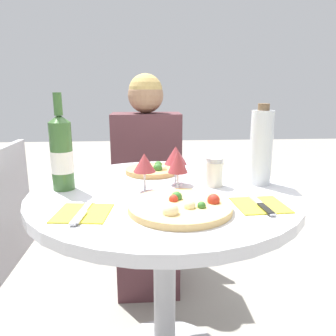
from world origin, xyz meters
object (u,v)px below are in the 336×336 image
tall_carafe (261,147)px  dining_table (165,235)px  wine_bottle (62,153)px  seated_diner (147,192)px  chair_behind_diner (147,200)px  pizza_large (181,206)px

tall_carafe → dining_table: bearing=-171.6°
wine_bottle → seated_diner: bearing=65.4°
chair_behind_diner → pizza_large: size_ratio=2.93×
pizza_large → wine_bottle: size_ratio=0.91×
wine_bottle → tall_carafe: (0.72, 0.02, 0.01)m
chair_behind_diner → tall_carafe: (0.42, -0.78, 0.47)m
chair_behind_diner → seated_diner: size_ratio=0.75×
dining_table → tall_carafe: (0.36, 0.05, 0.31)m
chair_behind_diner → wine_bottle: (-0.30, -0.80, 0.46)m
pizza_large → tall_carafe: bearing=38.5°
chair_behind_diner → tall_carafe: size_ratio=3.04×
pizza_large → wine_bottle: 0.47m
chair_behind_diner → seated_diner: (-0.00, -0.15, 0.10)m
chair_behind_diner → seated_diner: 0.18m
chair_behind_diner → wine_bottle: 0.97m
wine_bottle → chair_behind_diner: bearing=69.6°
wine_bottle → tall_carafe: 0.72m
pizza_large → wine_bottle: wine_bottle is taller
wine_bottle → pizza_large: bearing=-31.4°
seated_diner → wine_bottle: seated_diner is taller
tall_carafe → chair_behind_diner: bearing=118.1°
seated_diner → chair_behind_diner: bearing=-90.0°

